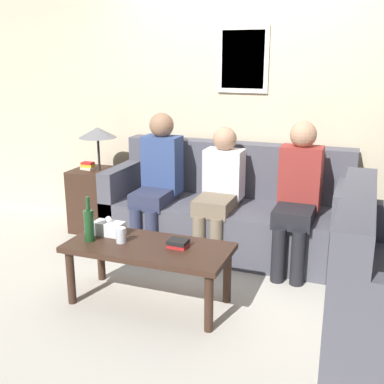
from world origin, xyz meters
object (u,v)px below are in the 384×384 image
(drinking_glass, at_px, (121,235))
(person_left, at_px, (158,176))
(person_right, at_px, (298,191))
(coffee_table, at_px, (149,253))
(wine_bottle, at_px, (89,224))
(person_middle, at_px, (220,187))
(couch_main, at_px, (228,214))

(drinking_glass, xyz_separation_m, person_left, (-0.19, 1.05, 0.18))
(person_left, xyz_separation_m, person_right, (1.27, -0.03, -0.01))
(coffee_table, height_order, wine_bottle, wine_bottle)
(person_middle, height_order, person_right, person_right)
(couch_main, bearing_deg, person_middle, -100.39)
(drinking_glass, bearing_deg, person_left, 100.16)
(coffee_table, xyz_separation_m, person_right, (0.88, 1.00, 0.29))
(drinking_glass, distance_m, person_left, 1.08)
(person_left, relative_size, person_middle, 1.09)
(coffee_table, xyz_separation_m, person_middle, (0.20, 1.04, 0.24))
(person_left, distance_m, person_middle, 0.59)
(coffee_table, relative_size, person_left, 0.94)
(drinking_glass, bearing_deg, person_middle, 69.36)
(wine_bottle, xyz_separation_m, person_middle, (0.63, 1.11, 0.05))
(person_right, bearing_deg, coffee_table, -131.52)
(couch_main, relative_size, drinking_glass, 19.57)
(drinking_glass, relative_size, person_right, 0.09)
(couch_main, relative_size, coffee_table, 1.86)
(person_middle, bearing_deg, person_left, -178.74)
(person_right, bearing_deg, person_left, 178.59)
(wine_bottle, xyz_separation_m, drinking_glass, (0.23, 0.05, -0.07))
(drinking_glass, height_order, person_right, person_right)
(couch_main, xyz_separation_m, person_right, (0.65, -0.21, 0.34))
(couch_main, relative_size, person_right, 1.77)
(wine_bottle, relative_size, person_right, 0.27)
(coffee_table, bearing_deg, person_right, 48.48)
(person_left, height_order, person_right, person_left)
(coffee_table, height_order, person_right, person_right)
(coffee_table, relative_size, drinking_glass, 10.51)
(drinking_glass, height_order, person_left, person_left)
(wine_bottle, height_order, person_right, person_right)
(coffee_table, xyz_separation_m, drinking_glass, (-0.20, -0.02, 0.12))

